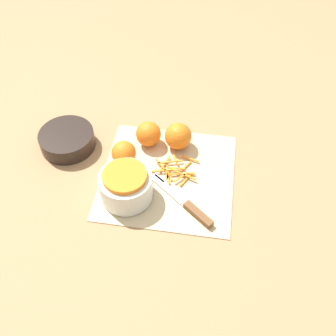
# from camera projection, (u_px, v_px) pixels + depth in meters

# --- Properties ---
(ground_plane) EXTENTS (4.00, 4.00, 0.00)m
(ground_plane) POSITION_uv_depth(u_px,v_px,m) (168.00, 176.00, 1.13)
(ground_plane) COLOR #9E754C
(cutting_board) EXTENTS (0.37, 0.37, 0.01)m
(cutting_board) POSITION_uv_depth(u_px,v_px,m) (168.00, 175.00, 1.13)
(cutting_board) COLOR #CCB284
(cutting_board) RESTS_ON ground_plane
(bowl_speckled) EXTENTS (0.14, 0.14, 0.09)m
(bowl_speckled) POSITION_uv_depth(u_px,v_px,m) (126.00, 185.00, 1.05)
(bowl_speckled) COLOR silver
(bowl_speckled) RESTS_ON cutting_board
(bowl_dark) EXTENTS (0.17, 0.17, 0.05)m
(bowl_dark) POSITION_uv_depth(u_px,v_px,m) (67.00, 140.00, 1.19)
(bowl_dark) COLOR black
(bowl_dark) RESTS_ON ground_plane
(knife) EXTENTS (0.18, 0.22, 0.02)m
(knife) POSITION_uv_depth(u_px,v_px,m) (189.00, 206.00, 1.05)
(knife) COLOR brown
(knife) RESTS_ON cutting_board
(orange_left) EXTENTS (0.08, 0.08, 0.08)m
(orange_left) POSITION_uv_depth(u_px,v_px,m) (148.00, 134.00, 1.18)
(orange_left) COLOR orange
(orange_left) RESTS_ON cutting_board
(orange_right) EXTENTS (0.08, 0.08, 0.08)m
(orange_right) POSITION_uv_depth(u_px,v_px,m) (178.00, 136.00, 1.17)
(orange_right) COLOR orange
(orange_right) RESTS_ON cutting_board
(orange_back) EXTENTS (0.07, 0.07, 0.07)m
(orange_back) POSITION_uv_depth(u_px,v_px,m) (124.00, 153.00, 1.13)
(orange_back) COLOR orange
(orange_back) RESTS_ON cutting_board
(peel_pile) EXTENTS (0.12, 0.14, 0.01)m
(peel_pile) POSITION_uv_depth(u_px,v_px,m) (174.00, 170.00, 1.13)
(peel_pile) COLOR orange
(peel_pile) RESTS_ON cutting_board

